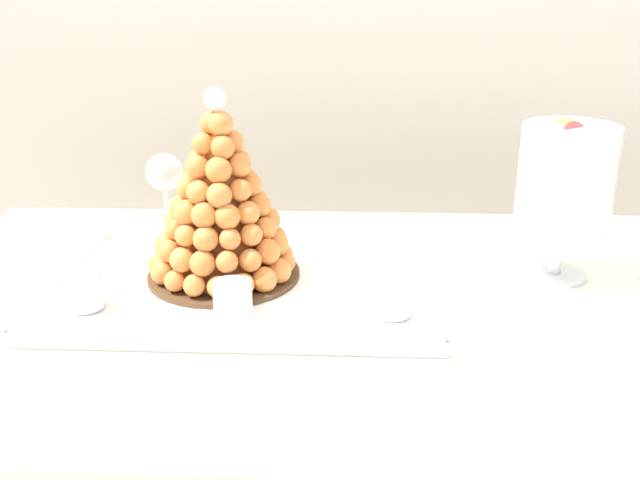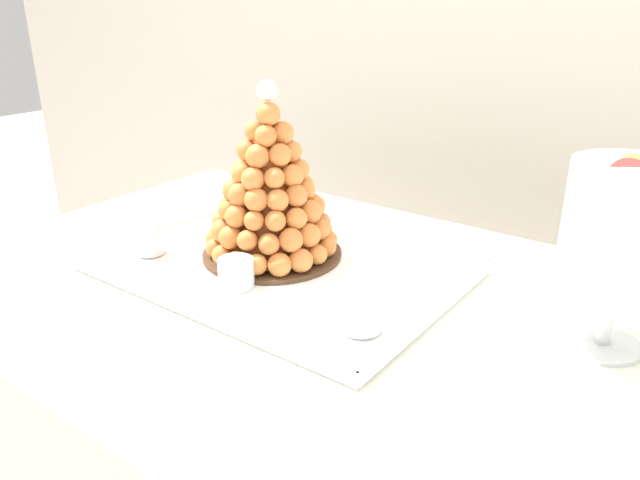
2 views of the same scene
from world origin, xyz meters
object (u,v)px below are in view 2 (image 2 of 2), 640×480
object	(u,v)px
wine_glass	(277,159)
serving_tray	(278,268)
dessert_cup_left	(149,239)
dessert_cup_mid_left	(236,274)
macaron_goblet	(624,229)
dessert_cup_centre	(363,312)
croquembouche	(270,191)

from	to	relation	value
wine_glass	serving_tray	bearing A→B (deg)	-49.80
dessert_cup_left	dessert_cup_mid_left	distance (m)	0.21
dessert_cup_mid_left	macaron_goblet	xyz separation A→B (m)	(0.50, 0.17, 0.14)
dessert_cup_centre	macaron_goblet	bearing A→B (deg)	30.88
wine_glass	dessert_cup_centre	bearing A→B (deg)	-36.24
serving_tray	wine_glass	distance (m)	0.29
dessert_cup_centre	macaron_goblet	world-z (taller)	macaron_goblet
dessert_cup_left	dessert_cup_mid_left	xyz separation A→B (m)	(0.21, -0.01, -0.00)
dessert_cup_left	wine_glass	size ratio (longest dim) A/B	0.33
macaron_goblet	wine_glass	bearing A→B (deg)	169.16
croquembouche	macaron_goblet	bearing A→B (deg)	4.72
serving_tray	dessert_cup_centre	xyz separation A→B (m)	(0.22, -0.09, 0.03)
dessert_cup_left	dessert_cup_mid_left	size ratio (longest dim) A/B	0.97
croquembouche	dessert_cup_centre	world-z (taller)	croquembouche
serving_tray	dessert_cup_mid_left	size ratio (longest dim) A/B	10.42
serving_tray	macaron_goblet	xyz separation A→B (m)	(0.49, 0.07, 0.16)
serving_tray	dessert_cup_left	xyz separation A→B (m)	(-0.22, -0.09, 0.03)
serving_tray	croquembouche	bearing A→B (deg)	142.61
serving_tray	dessert_cup_mid_left	xyz separation A→B (m)	(-0.00, -0.10, 0.02)
croquembouche	dessert_cup_mid_left	size ratio (longest dim) A/B	5.34
dessert_cup_mid_left	dessert_cup_centre	size ratio (longest dim) A/B	0.92
croquembouche	wine_glass	bearing A→B (deg)	127.39
dessert_cup_mid_left	croquembouche	bearing A→B (deg)	105.55
dessert_cup_centre	macaron_goblet	size ratio (longest dim) A/B	0.23
serving_tray	dessert_cup_left	bearing A→B (deg)	-157.88
serving_tray	dessert_cup_left	distance (m)	0.24
croquembouche	dessert_cup_centre	xyz separation A→B (m)	(0.26, -0.12, -0.09)
dessert_cup_centre	wine_glass	xyz separation A→B (m)	(-0.39, 0.29, 0.09)
serving_tray	dessert_cup_mid_left	distance (m)	0.10
dessert_cup_centre	wine_glass	distance (m)	0.50
macaron_goblet	wine_glass	distance (m)	0.68
dessert_cup_left	dessert_cup_mid_left	world-z (taller)	dessert_cup_left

